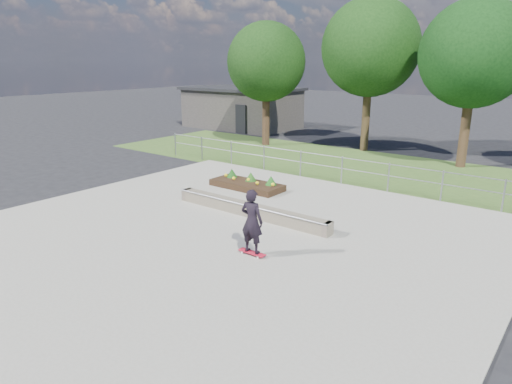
% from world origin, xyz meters
% --- Properties ---
extents(ground, '(120.00, 120.00, 0.00)m').
position_xyz_m(ground, '(0.00, 0.00, 0.00)').
color(ground, black).
rests_on(ground, ground).
extents(grass_verge, '(30.00, 8.00, 0.02)m').
position_xyz_m(grass_verge, '(0.00, 11.00, 0.01)').
color(grass_verge, '#365220').
rests_on(grass_verge, ground).
extents(concrete_slab, '(15.00, 15.00, 0.06)m').
position_xyz_m(concrete_slab, '(0.00, 0.00, 0.03)').
color(concrete_slab, gray).
rests_on(concrete_slab, ground).
extents(fence, '(20.06, 0.06, 1.20)m').
position_xyz_m(fence, '(0.00, 7.50, 0.77)').
color(fence, gray).
rests_on(fence, ground).
extents(building, '(8.40, 5.40, 3.00)m').
position_xyz_m(building, '(-14.00, 18.00, 1.51)').
color(building, '#33302D').
rests_on(building, ground).
extents(tree_far_left, '(4.55, 4.55, 7.15)m').
position_xyz_m(tree_far_left, '(-8.00, 13.00, 4.85)').
color(tree_far_left, '#321E14').
rests_on(tree_far_left, ground).
extents(tree_mid_left, '(5.25, 5.25, 8.25)m').
position_xyz_m(tree_mid_left, '(-2.50, 15.00, 5.61)').
color(tree_mid_left, '#312213').
rests_on(tree_mid_left, ground).
extents(tree_mid_right, '(4.90, 4.90, 7.70)m').
position_xyz_m(tree_mid_right, '(3.00, 14.00, 5.23)').
color(tree_mid_right, '#352215').
rests_on(tree_mid_right, ground).
extents(grind_ledge, '(6.00, 0.44, 0.43)m').
position_xyz_m(grind_ledge, '(-0.46, 2.00, 0.26)').
color(grind_ledge, '#655B4A').
rests_on(grind_ledge, concrete_slab).
extents(planter_bed, '(3.00, 1.20, 0.61)m').
position_xyz_m(planter_bed, '(-2.63, 4.59, 0.24)').
color(planter_bed, black).
rests_on(planter_bed, concrete_slab).
extents(skateboarder, '(0.80, 0.48, 1.79)m').
position_xyz_m(skateboarder, '(1.55, -0.41, 0.99)').
color(skateboarder, white).
rests_on(skateboarder, concrete_slab).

